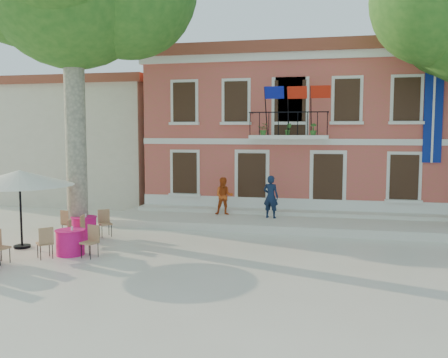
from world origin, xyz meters
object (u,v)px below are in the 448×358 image
(pedestrian_navy, at_px, (271,197))
(cafe_table_1, at_px, (70,241))
(cafe_table_3, at_px, (84,226))
(patio_umbrella, at_px, (19,178))
(pedestrian_orange, at_px, (224,196))

(pedestrian_navy, relative_size, cafe_table_1, 0.93)
(pedestrian_navy, xyz_separation_m, cafe_table_1, (-5.32, -6.07, -0.72))
(pedestrian_navy, relative_size, cafe_table_3, 0.92)
(patio_umbrella, bearing_deg, cafe_table_3, 52.88)
(pedestrian_navy, height_order, cafe_table_1, pedestrian_navy)
(patio_umbrella, distance_m, cafe_table_3, 2.80)
(pedestrian_orange, bearing_deg, cafe_table_3, -145.51)
(cafe_table_1, bearing_deg, patio_umbrella, 166.16)
(pedestrian_orange, bearing_deg, pedestrian_navy, -20.87)
(cafe_table_1, bearing_deg, cafe_table_3, 108.26)
(patio_umbrella, distance_m, cafe_table_1, 2.76)
(cafe_table_3, bearing_deg, pedestrian_orange, 46.00)
(pedestrian_navy, height_order, pedestrian_orange, pedestrian_navy)
(pedestrian_orange, height_order, cafe_table_1, pedestrian_orange)
(pedestrian_navy, distance_m, cafe_table_1, 8.11)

